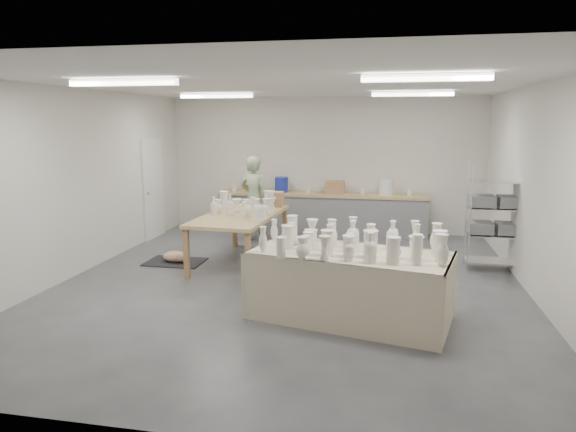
% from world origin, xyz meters
% --- Properties ---
extents(room, '(8.00, 8.02, 3.00)m').
position_xyz_m(room, '(-0.11, 0.08, 2.06)').
color(room, '#424449').
rests_on(room, ground).
extents(back_counter, '(4.60, 0.60, 1.24)m').
position_xyz_m(back_counter, '(-0.01, 3.68, 0.49)').
color(back_counter, tan).
rests_on(back_counter, ground).
extents(wire_shelf, '(0.88, 0.48, 1.80)m').
position_xyz_m(wire_shelf, '(3.20, 1.40, 0.92)').
color(wire_shelf, silver).
rests_on(wire_shelf, ground).
extents(drying_table, '(2.66, 1.70, 1.25)m').
position_xyz_m(drying_table, '(1.02, -1.24, 0.48)').
color(drying_table, olive).
rests_on(drying_table, ground).
extents(work_table, '(1.30, 2.39, 1.25)m').
position_xyz_m(work_table, '(-1.01, 1.11, 0.88)').
color(work_table, tan).
rests_on(work_table, ground).
extents(rug, '(1.00, 0.70, 0.02)m').
position_xyz_m(rug, '(-2.23, 0.77, 0.01)').
color(rug, black).
rests_on(rug, ground).
extents(cat, '(0.52, 0.45, 0.19)m').
position_xyz_m(cat, '(-2.20, 0.76, 0.12)').
color(cat, white).
rests_on(cat, rug).
extents(potter, '(0.75, 0.61, 1.78)m').
position_xyz_m(potter, '(-1.25, 2.63, 0.89)').
color(potter, gray).
rests_on(potter, ground).
extents(red_stool, '(0.33, 0.33, 0.28)m').
position_xyz_m(red_stool, '(-1.25, 2.90, 0.25)').
color(red_stool, '#A92C18').
rests_on(red_stool, ground).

